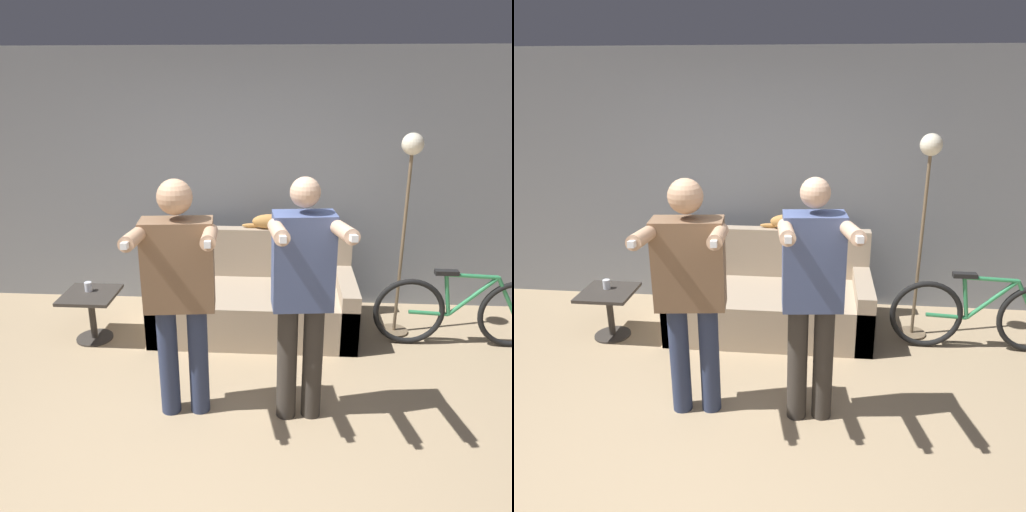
% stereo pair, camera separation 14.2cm
% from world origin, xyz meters
% --- Properties ---
extents(ground_plane, '(16.00, 16.00, 0.00)m').
position_xyz_m(ground_plane, '(0.00, 0.00, 0.00)').
color(ground_plane, tan).
extents(wall_back, '(10.00, 0.05, 2.60)m').
position_xyz_m(wall_back, '(0.00, 2.53, 1.30)').
color(wall_back, gray).
rests_on(wall_back, ground_plane).
extents(couch, '(1.88, 0.92, 0.91)m').
position_xyz_m(couch, '(0.15, 1.86, 0.28)').
color(couch, tan).
rests_on(couch, ground_plane).
extents(person_left, '(0.59, 0.72, 1.71)m').
position_xyz_m(person_left, '(-0.26, 0.52, 1.00)').
color(person_left, '#2D3856').
rests_on(person_left, ground_plane).
extents(person_right, '(0.52, 0.71, 1.73)m').
position_xyz_m(person_right, '(0.56, 0.52, 1.00)').
color(person_right, '#38332D').
rests_on(person_right, ground_plane).
extents(cat, '(0.48, 0.12, 0.18)m').
position_xyz_m(cat, '(0.30, 2.21, 0.99)').
color(cat, tan).
rests_on(cat, couch).
extents(floor_lamp, '(0.26, 0.26, 1.87)m').
position_xyz_m(floor_lamp, '(1.50, 1.86, 1.38)').
color(floor_lamp, '#756047').
rests_on(floor_lamp, ground_plane).
extents(side_table, '(0.48, 0.48, 0.46)m').
position_xyz_m(side_table, '(-1.33, 1.54, 0.33)').
color(side_table, '#38332D').
rests_on(side_table, ground_plane).
extents(cup, '(0.07, 0.07, 0.09)m').
position_xyz_m(cup, '(-1.35, 1.60, 0.50)').
color(cup, silver).
rests_on(cup, side_table).
extents(bicycle, '(1.56, 0.07, 0.73)m').
position_xyz_m(bicycle, '(2.03, 1.64, 0.34)').
color(bicycle, black).
rests_on(bicycle, ground_plane).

